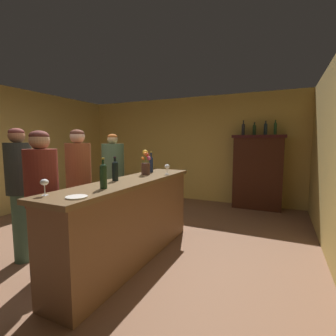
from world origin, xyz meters
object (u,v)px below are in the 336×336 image
(patron_by_cabinet, at_px, (113,177))
(patron_near_entrance, at_px, (79,184))
(wine_bottle_malbec, at_px, (151,164))
(flower_arrangement, at_px, (146,165))
(display_bottle_left, at_px, (243,129))
(display_bottle_midright, at_px, (275,128))
(wine_bottle_pinot, at_px, (115,170))
(display_bottle_midleft, at_px, (254,129))
(wine_glass_front, at_px, (167,167))
(wine_glass_mid, at_px, (44,183))
(display_bottle_center, at_px, (266,128))
(display_cabinet, at_px, (258,171))
(cheese_plate, at_px, (77,197))
(bar_counter, at_px, (131,220))
(wine_bottle_rose, at_px, (103,175))
(patron_tall, at_px, (43,198))
(patron_redhead, at_px, (20,188))

(patron_by_cabinet, relative_size, patron_near_entrance, 0.98)
(wine_bottle_malbec, relative_size, flower_arrangement, 0.90)
(display_bottle_left, height_order, display_bottle_midright, display_bottle_midright)
(wine_bottle_pinot, height_order, patron_by_cabinet, patron_by_cabinet)
(wine_bottle_malbec, distance_m, display_bottle_midleft, 2.85)
(wine_bottle_pinot, xyz_separation_m, flower_arrangement, (0.05, 0.65, 0.01))
(wine_bottle_pinot, height_order, wine_glass_front, wine_bottle_pinot)
(display_bottle_left, relative_size, patron_near_entrance, 0.20)
(wine_glass_mid, distance_m, display_bottle_center, 4.63)
(display_bottle_midleft, bearing_deg, wine_bottle_pinot, -110.16)
(flower_arrangement, bearing_deg, wine_bottle_pinot, -94.19)
(display_cabinet, bearing_deg, wine_bottle_malbec, -118.50)
(wine_glass_mid, xyz_separation_m, patron_near_entrance, (-0.63, 1.03, -0.22))
(patron_by_cabinet, bearing_deg, display_bottle_midleft, 86.55)
(wine_bottle_pinot, distance_m, patron_near_entrance, 0.74)
(flower_arrangement, distance_m, display_bottle_left, 2.96)
(wine_bottle_pinot, bearing_deg, cheese_plate, -73.49)
(wine_bottle_pinot, relative_size, wine_glass_mid, 2.00)
(display_bottle_left, bearing_deg, display_bottle_center, 0.00)
(wine_glass_mid, bearing_deg, wine_glass_front, 78.03)
(patron_near_entrance, bearing_deg, bar_counter, 5.02)
(display_bottle_midleft, xyz_separation_m, patron_by_cabinet, (-2.05, -2.38, -0.89))
(wine_bottle_pinot, bearing_deg, bar_counter, 47.52)
(wine_bottle_pinot, height_order, flower_arrangement, flower_arrangement)
(patron_near_entrance, bearing_deg, wine_bottle_rose, -29.67)
(bar_counter, distance_m, wine_bottle_pinot, 0.67)
(display_bottle_midleft, bearing_deg, wine_glass_mid, -106.76)
(wine_bottle_pinot, xyz_separation_m, display_bottle_midleft, (1.24, 3.39, 0.61))
(bar_counter, xyz_separation_m, display_bottle_midleft, (1.12, 3.25, 1.26))
(wine_glass_mid, bearing_deg, display_bottle_center, 70.47)
(bar_counter, relative_size, patron_by_cabinet, 1.54)
(wine_glass_front, relative_size, patron_tall, 0.09)
(flower_arrangement, distance_m, patron_tall, 1.41)
(wine_bottle_rose, distance_m, display_bottle_left, 3.98)
(wine_glass_front, bearing_deg, display_bottle_midleft, 70.13)
(wine_bottle_pinot, height_order, display_bottle_center, display_bottle_center)
(wine_bottle_rose, relative_size, display_bottle_midleft, 1.11)
(wine_bottle_pinot, height_order, patron_near_entrance, patron_near_entrance)
(display_cabinet, relative_size, display_bottle_center, 5.42)
(bar_counter, bearing_deg, display_bottle_midleft, 71.01)
(patron_by_cabinet, bearing_deg, wine_glass_front, 27.46)
(bar_counter, height_order, wine_glass_mid, wine_glass_mid)
(display_bottle_midleft, distance_m, display_bottle_center, 0.23)
(display_bottle_midleft, relative_size, patron_tall, 0.17)
(flower_arrangement, height_order, cheese_plate, flower_arrangement)
(patron_by_cabinet, distance_m, patron_near_entrance, 0.92)
(wine_bottle_pinot, xyz_separation_m, wine_glass_front, (0.31, 0.81, -0.03))
(display_bottle_midleft, bearing_deg, patron_tall, -113.43)
(patron_redhead, relative_size, patron_tall, 1.03)
(patron_redhead, bearing_deg, wine_bottle_pinot, -14.79)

